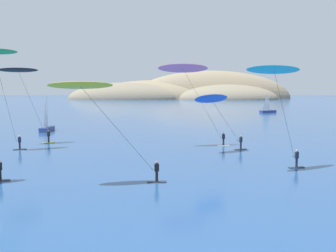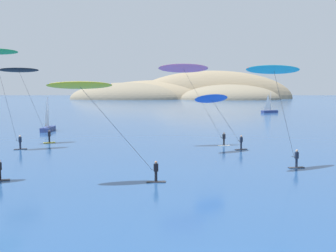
{
  "view_description": "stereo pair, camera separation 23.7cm",
  "coord_description": "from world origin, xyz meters",
  "px_view_note": "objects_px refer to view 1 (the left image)",
  "views": [
    {
      "loc": [
        -3.27,
        -14.95,
        7.62
      ],
      "look_at": [
        -3.57,
        28.44,
        3.39
      ],
      "focal_mm": 45.0,
      "sensor_mm": 36.0,
      "label": 1
    },
    {
      "loc": [
        -3.04,
        -14.95,
        7.62
      ],
      "look_at": [
        -3.57,
        28.44,
        3.39
      ],
      "focal_mm": 45.0,
      "sensor_mm": 36.0,
      "label": 2
    }
  ],
  "objects_px": {
    "kitesurfer_blue": "(214,103)",
    "sailboat_far": "(269,110)",
    "kitesurfer_yellow": "(87,93)",
    "kitesurfer_black": "(21,76)",
    "sailboat_near": "(47,127)",
    "kitesurfer_pink": "(186,73)",
    "kitesurfer_cyan": "(276,77)"
  },
  "relations": [
    {
      "from": "kitesurfer_cyan",
      "to": "kitesurfer_blue",
      "type": "relative_size",
      "value": 1.37
    },
    {
      "from": "kitesurfer_black",
      "to": "kitesurfer_cyan",
      "type": "height_order",
      "value": "kitesurfer_black"
    },
    {
      "from": "kitesurfer_yellow",
      "to": "kitesurfer_black",
      "type": "distance_m",
      "value": 25.83
    },
    {
      "from": "kitesurfer_black",
      "to": "kitesurfer_cyan",
      "type": "bearing_deg",
      "value": -30.32
    },
    {
      "from": "kitesurfer_blue",
      "to": "sailboat_far",
      "type": "bearing_deg",
      "value": 72.15
    },
    {
      "from": "sailboat_near",
      "to": "kitesurfer_blue",
      "type": "height_order",
      "value": "kitesurfer_blue"
    },
    {
      "from": "kitesurfer_yellow",
      "to": "kitesurfer_blue",
      "type": "distance_m",
      "value": 19.4
    },
    {
      "from": "sailboat_near",
      "to": "kitesurfer_pink",
      "type": "distance_m",
      "value": 30.06
    },
    {
      "from": "kitesurfer_pink",
      "to": "kitesurfer_blue",
      "type": "relative_size",
      "value": 1.5
    },
    {
      "from": "sailboat_far",
      "to": "kitesurfer_blue",
      "type": "relative_size",
      "value": 0.83
    },
    {
      "from": "sailboat_near",
      "to": "kitesurfer_cyan",
      "type": "relative_size",
      "value": 0.63
    },
    {
      "from": "sailboat_far",
      "to": "kitesurfer_yellow",
      "type": "height_order",
      "value": "kitesurfer_yellow"
    },
    {
      "from": "sailboat_far",
      "to": "kitesurfer_cyan",
      "type": "distance_m",
      "value": 81.33
    },
    {
      "from": "kitesurfer_pink",
      "to": "kitesurfer_cyan",
      "type": "relative_size",
      "value": 1.09
    },
    {
      "from": "kitesurfer_black",
      "to": "kitesurfer_blue",
      "type": "xyz_separation_m",
      "value": [
        23.84,
        -6.39,
        -3.13
      ]
    },
    {
      "from": "kitesurfer_black",
      "to": "kitesurfer_pink",
      "type": "bearing_deg",
      "value": -5.77
    },
    {
      "from": "kitesurfer_blue",
      "to": "kitesurfer_black",
      "type": "bearing_deg",
      "value": 164.99
    },
    {
      "from": "sailboat_far",
      "to": "kitesurfer_black",
      "type": "relative_size",
      "value": 0.58
    },
    {
      "from": "kitesurfer_black",
      "to": "kitesurfer_pink",
      "type": "xyz_separation_m",
      "value": [
        20.83,
        -2.11,
        0.31
      ]
    },
    {
      "from": "sailboat_far",
      "to": "kitesurfer_pink",
      "type": "distance_m",
      "value": 69.85
    },
    {
      "from": "kitesurfer_yellow",
      "to": "kitesurfer_black",
      "type": "relative_size",
      "value": 0.89
    },
    {
      "from": "kitesurfer_yellow",
      "to": "kitesurfer_pink",
      "type": "height_order",
      "value": "kitesurfer_pink"
    },
    {
      "from": "kitesurfer_yellow",
      "to": "kitesurfer_pink",
      "type": "relative_size",
      "value": 0.86
    },
    {
      "from": "kitesurfer_yellow",
      "to": "kitesurfer_black",
      "type": "height_order",
      "value": "kitesurfer_black"
    },
    {
      "from": "kitesurfer_cyan",
      "to": "kitesurfer_blue",
      "type": "height_order",
      "value": "kitesurfer_cyan"
    },
    {
      "from": "kitesurfer_black",
      "to": "kitesurfer_pink",
      "type": "height_order",
      "value": "kitesurfer_pink"
    },
    {
      "from": "kitesurfer_yellow",
      "to": "kitesurfer_cyan",
      "type": "bearing_deg",
      "value": 20.88
    },
    {
      "from": "kitesurfer_blue",
      "to": "kitesurfer_pink",
      "type": "bearing_deg",
      "value": 125.11
    },
    {
      "from": "sailboat_far",
      "to": "kitesurfer_yellow",
      "type": "relative_size",
      "value": 0.65
    },
    {
      "from": "kitesurfer_yellow",
      "to": "kitesurfer_blue",
      "type": "xyz_separation_m",
      "value": [
        10.98,
        15.94,
        -1.36
      ]
    },
    {
      "from": "sailboat_far",
      "to": "kitesurfer_pink",
      "type": "height_order",
      "value": "kitesurfer_pink"
    },
    {
      "from": "kitesurfer_yellow",
      "to": "sailboat_near",
      "type": "bearing_deg",
      "value": 110.57
    }
  ]
}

